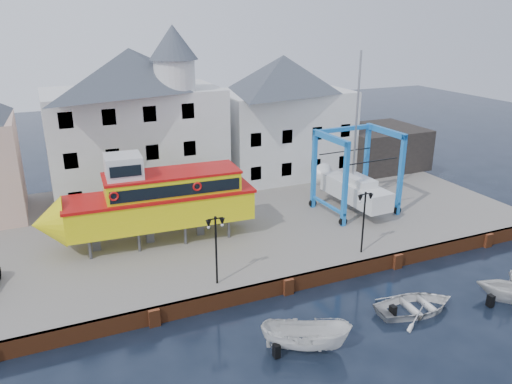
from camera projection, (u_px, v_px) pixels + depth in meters
name	position (u px, v px, depth m)	size (l,w,h in m)	color
ground	(288.00, 293.00, 29.75)	(140.00, 140.00, 0.00)	black
hardstanding	(224.00, 220.00, 39.07)	(44.00, 22.00, 1.00)	slate
quay_wall	(287.00, 285.00, 29.67)	(44.00, 0.47, 1.00)	#653016
building_white_main	(136.00, 121.00, 41.30)	(14.00, 8.30, 14.00)	white
building_white_right	(283.00, 116.00, 47.31)	(12.00, 8.00, 11.20)	white
shed_dark	(379.00, 147.00, 50.57)	(8.00, 7.00, 4.00)	black
lamp_post_left	(216.00, 233.00, 27.87)	(1.12, 0.32, 4.20)	black
lamp_post_right	(365.00, 207.00, 31.64)	(1.12, 0.32, 4.20)	black
tour_boat	(148.00, 201.00, 33.23)	(14.54, 4.18, 6.26)	#59595E
travel_lift	(350.00, 183.00, 39.55)	(5.90, 8.20, 12.28)	blue
motorboat_a	(305.00, 349.00, 24.81)	(1.68, 4.47, 1.73)	silver
motorboat_b	(415.00, 311.00, 27.97)	(3.37, 4.73, 0.98)	silver
motorboat_c	(510.00, 301.00, 29.00)	(3.28, 3.80, 2.00)	silver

